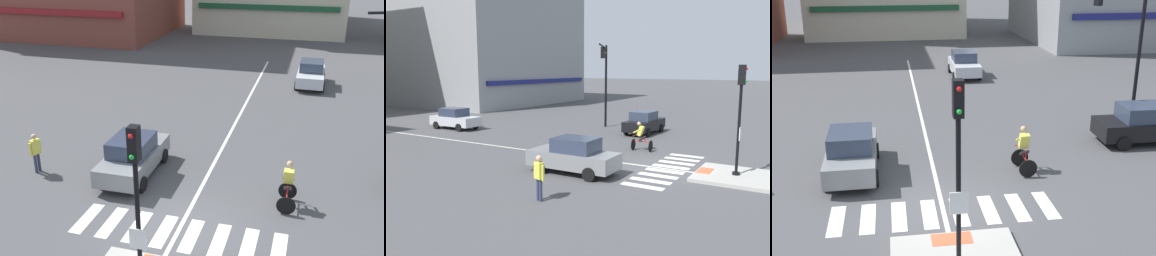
# 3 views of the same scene
# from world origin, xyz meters

# --- Properties ---
(ground_plane) EXTENTS (300.00, 300.00, 0.00)m
(ground_plane) POSITION_xyz_m (0.00, 0.00, 0.00)
(ground_plane) COLOR #474749
(tactile_pad_front) EXTENTS (1.10, 0.60, 0.01)m
(tactile_pad_front) POSITION_xyz_m (0.00, -2.04, 0.15)
(tactile_pad_front) COLOR #DB5B38
(tactile_pad_front) RESTS_ON traffic_island
(signal_pole) EXTENTS (0.44, 0.38, 4.71)m
(signal_pole) POSITION_xyz_m (0.00, -3.36, 2.99)
(signal_pole) COLOR black
(signal_pole) RESTS_ON traffic_island
(crosswalk_stripe_a) EXTENTS (0.44, 1.80, 0.01)m
(crosswalk_stripe_a) POSITION_xyz_m (-3.21, -0.33, 0.00)
(crosswalk_stripe_a) COLOR silver
(crosswalk_stripe_a) RESTS_ON ground
(crosswalk_stripe_b) EXTENTS (0.44, 1.80, 0.01)m
(crosswalk_stripe_b) POSITION_xyz_m (-2.29, -0.33, 0.00)
(crosswalk_stripe_b) COLOR silver
(crosswalk_stripe_b) RESTS_ON ground
(crosswalk_stripe_c) EXTENTS (0.44, 1.80, 0.01)m
(crosswalk_stripe_c) POSITION_xyz_m (-1.37, -0.33, 0.00)
(crosswalk_stripe_c) COLOR silver
(crosswalk_stripe_c) RESTS_ON ground
(crosswalk_stripe_d) EXTENTS (0.44, 1.80, 0.01)m
(crosswalk_stripe_d) POSITION_xyz_m (-0.46, -0.33, 0.00)
(crosswalk_stripe_d) COLOR silver
(crosswalk_stripe_d) RESTS_ON ground
(crosswalk_stripe_e) EXTENTS (0.44, 1.80, 0.01)m
(crosswalk_stripe_e) POSITION_xyz_m (0.46, -0.33, 0.00)
(crosswalk_stripe_e) COLOR silver
(crosswalk_stripe_e) RESTS_ON ground
(crosswalk_stripe_f) EXTENTS (0.44, 1.80, 0.01)m
(crosswalk_stripe_f) POSITION_xyz_m (1.37, -0.33, 0.00)
(crosswalk_stripe_f) COLOR silver
(crosswalk_stripe_f) RESTS_ON ground
(crosswalk_stripe_g) EXTENTS (0.44, 1.80, 0.01)m
(crosswalk_stripe_g) POSITION_xyz_m (2.29, -0.33, 0.00)
(crosswalk_stripe_g) COLOR silver
(crosswalk_stripe_g) RESTS_ON ground
(crosswalk_stripe_h) EXTENTS (0.44, 1.80, 0.01)m
(crosswalk_stripe_h) POSITION_xyz_m (3.21, -0.33, 0.00)
(crosswalk_stripe_h) COLOR silver
(crosswalk_stripe_h) RESTS_ON ground
(lane_centre_line) EXTENTS (0.14, 28.00, 0.01)m
(lane_centre_line) POSITION_xyz_m (-0.02, 10.00, 0.00)
(lane_centre_line) COLOR silver
(lane_centre_line) RESTS_ON ground
(traffic_light_mast) EXTENTS (5.31, 2.29, 6.52)m
(traffic_light_mast) POSITION_xyz_m (9.54, 7.95, 4.33)
(traffic_light_mast) COLOR black
(traffic_light_mast) RESTS_ON ground
(car_silver_eastbound_distant) EXTENTS (1.87, 4.11, 1.64)m
(car_silver_eastbound_distant) POSITION_xyz_m (3.48, 17.97, 0.81)
(car_silver_eastbound_distant) COLOR silver
(car_silver_eastbound_distant) RESTS_ON ground
(car_black_cross_right) EXTENTS (4.14, 1.93, 1.64)m
(car_black_cross_right) POSITION_xyz_m (9.01, 4.44, 0.81)
(car_black_cross_right) COLOR black
(car_black_cross_right) RESTS_ON ground
(car_grey_westbound_near) EXTENTS (1.87, 4.11, 1.64)m
(car_grey_westbound_near) POSITION_xyz_m (-2.92, 3.09, 0.81)
(car_grey_westbound_near) COLOR slate
(car_grey_westbound_near) RESTS_ON ground
(cyclist) EXTENTS (0.69, 1.11, 1.68)m
(cyclist) POSITION_xyz_m (3.21, 2.34, 0.87)
(cyclist) COLOR black
(cyclist) RESTS_ON ground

